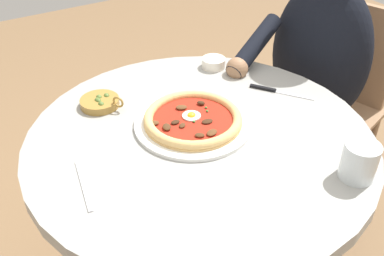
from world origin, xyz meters
TOP-DOWN VIEW (x-y plane):
  - dining_table at (0.00, 0.00)m, footprint 0.89×0.89m
  - pizza_on_plate at (-0.04, 0.01)m, footprint 0.31×0.31m
  - water_glass at (0.32, 0.21)m, footprint 0.08×0.08m
  - steak_knife at (-0.07, 0.30)m, footprint 0.16×0.12m
  - ramekin_capers at (-0.28, 0.23)m, footprint 0.08×0.08m
  - olive_pan at (-0.26, -0.16)m, footprint 0.12×0.11m
  - fork_utensil at (0.02, -0.32)m, footprint 0.17×0.04m
  - diner_person at (-0.18, 0.60)m, footprint 0.40×0.55m
  - cafe_chair_diner at (-0.22, 0.74)m, footprint 0.51×0.51m

SIDE VIEW (x-z plane):
  - cafe_chair_diner at x=-0.22m, z-range 0.09..0.92m
  - diner_person at x=-0.18m, z-range -0.07..1.09m
  - dining_table at x=0.00m, z-range 0.20..0.93m
  - fork_utensil at x=0.02m, z-range 0.72..0.73m
  - steak_knife at x=-0.07m, z-range 0.72..0.73m
  - olive_pan at x=-0.26m, z-range 0.71..0.76m
  - pizza_on_plate at x=-0.04m, z-range 0.72..0.76m
  - ramekin_capers at x=-0.28m, z-range 0.72..0.76m
  - water_glass at x=0.32m, z-range 0.72..0.80m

